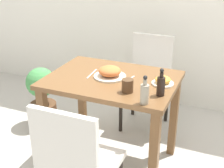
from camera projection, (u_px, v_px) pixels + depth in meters
The scene contains 12 objects.
ground_plane at pixel (112, 161), 2.63m from camera, with size 16.00×16.00×0.00m, color #B7B2A8.
dining_table at pixel (112, 94), 2.38m from camera, with size 0.96×0.71×0.76m.
chair_near at pixel (76, 162), 1.81m from camera, with size 0.42×0.42×0.89m.
chair_far at pixel (148, 77), 3.01m from camera, with size 0.42×0.42×0.89m.
food_plate at pixel (110, 72), 2.32m from camera, with size 0.24×0.24×0.08m.
side_plate at pixel (163, 81), 2.21m from camera, with size 0.16×0.16×0.06m.
drink_cup at pixel (128, 86), 2.08m from camera, with size 0.08×0.08×0.09m.
sauce_bottle at pixel (145, 93), 1.91m from camera, with size 0.05×0.05×0.19m.
condiment_bottle at pixel (161, 85), 2.02m from camera, with size 0.05×0.05×0.19m.
fork_utensil at pixel (92, 74), 2.39m from camera, with size 0.02×0.20×0.00m.
spoon_utensil at pixel (129, 80), 2.28m from camera, with size 0.04×0.17×0.00m.
potted_plant_left at pixel (42, 95), 3.06m from camera, with size 0.29×0.29×0.60m.
Camera 1 is at (0.83, -1.98, 1.65)m, focal length 50.00 mm.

